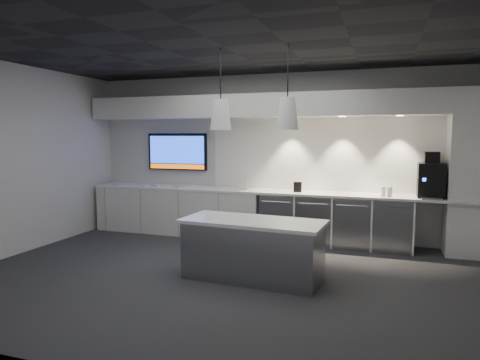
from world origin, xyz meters
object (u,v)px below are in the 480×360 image
(wall_tv, at_px, (177,152))
(bin, at_px, (200,253))
(island, at_px, (253,249))
(coffee_machine, at_px, (431,179))

(wall_tv, xyz_separation_m, bin, (1.41, -2.13, -1.36))
(wall_tv, xyz_separation_m, island, (2.28, -2.37, -1.16))
(wall_tv, bearing_deg, island, -46.10)
(island, relative_size, coffee_machine, 2.64)
(wall_tv, xyz_separation_m, coffee_machine, (4.60, -0.25, -0.36))
(bin, bearing_deg, wall_tv, 123.53)
(island, height_order, coffee_machine, coffee_machine)
(wall_tv, height_order, bin, wall_tv)
(wall_tv, relative_size, coffee_machine, 1.73)
(bin, bearing_deg, coffee_machine, 30.62)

